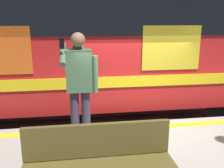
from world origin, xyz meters
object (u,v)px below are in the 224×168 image
object	(u,v)px
passenger	(79,81)
handbag	(46,143)
train_carriage	(85,33)
bench	(99,162)

from	to	relation	value
passenger	handbag	world-z (taller)	passenger
handbag	passenger	bearing A→B (deg)	-161.29
passenger	handbag	xyz separation A→B (m)	(0.55, 0.19, -0.92)
train_carriage	handbag	distance (m)	3.44
train_carriage	handbag	world-z (taller)	train_carriage
passenger	handbag	size ratio (longest dim) A/B	4.85
passenger	bench	xyz separation A→B (m)	(-0.17, 1.35, -0.61)
train_carriage	passenger	bearing A→B (deg)	85.46
passenger	bench	world-z (taller)	passenger
train_carriage	passenger	world-z (taller)	train_carriage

